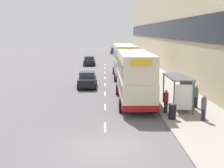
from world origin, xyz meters
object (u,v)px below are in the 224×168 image
Objects in this scene: double_decker_bus_ahead at (124,60)px; car_2 at (89,61)px; double_decker_bus_near at (134,76)px; pedestrian_1 at (196,96)px; car_1 at (87,80)px; litter_bin at (172,111)px; bus_shelter at (181,87)px; pedestrian_at_shelter at (166,101)px; car_0 at (114,51)px; pedestrian_2 at (204,107)px.

double_decker_bus_ahead is 16.07m from car_2.
double_decker_bus_ahead reaches higher than car_2.
pedestrian_1 is (4.60, -2.40, -1.22)m from double_decker_bus_near.
car_1 is 14.64m from litter_bin.
pedestrian_at_shelter is (-1.33, -1.10, -0.86)m from bus_shelter.
pedestrian_at_shelter reaches higher than car_0.
double_decker_bus_near reaches higher than car_0.
bus_shelter is at bearing 126.72° from car_1.
pedestrian_at_shelter is 1.73m from litter_bin.
litter_bin is (-2.52, -3.16, -0.39)m from pedestrian_1.
pedestrian_at_shelter is at bearing 93.49° from litter_bin.
bus_shelter reaches higher than pedestrian_2.
double_decker_bus_near is 5.62× the size of pedestrian_1.
litter_bin is at bearing 116.28° from car_1.
bus_shelter is 1.57m from pedestrian_1.
bus_shelter is 2.33× the size of pedestrian_1.
bus_shelter is at bearing -79.56° from double_decker_bus_ahead.
car_0 is at bearing 92.93° from bus_shelter.
car_2 is 2.28× the size of pedestrian_at_shelter.
car_1 is at bearing 119.15° from pedestrian_at_shelter.
pedestrian_1 is (4.53, -17.18, -1.22)m from double_decker_bus_ahead.
pedestrian_1 is (2.62, 1.46, 0.04)m from pedestrian_at_shelter.
double_decker_bus_ahead is 2.71× the size of car_0.
pedestrian_1 reaches higher than litter_bin.
bus_shelter reaches higher than pedestrian_1.
pedestrian_2 is at bearing -55.97° from double_decker_bus_near.
double_decker_bus_ahead is (-3.23, 17.54, 0.41)m from bus_shelter.
bus_shelter is 4.32m from double_decker_bus_near.
pedestrian_2 is (8.46, -13.58, 0.19)m from car_1.
pedestrian_at_shelter reaches higher than litter_bin.
pedestrian_1 is at bearing 15.39° from bus_shelter.
bus_shelter is 4.00× the size of litter_bin.
car_1 is (-4.48, -52.48, -0.01)m from car_0.
double_decker_bus_near is (-3.30, 2.75, 0.41)m from bus_shelter.
pedestrian_1 is at bearing 81.48° from pedestrian_2.
double_decker_bus_near reaches higher than car_2.
car_0 is at bearing -94.88° from car_1.
double_decker_bus_near is 60.07m from car_0.
pedestrian_1 is 3.65m from pedestrian_2.
pedestrian_2 is at bearing 104.57° from car_2.
bus_shelter reaches higher than litter_bin.
car_0 is at bearing 91.70° from pedestrian_at_shelter.
bus_shelter is 0.41× the size of double_decker_bus_near.
double_decker_bus_near is 30.37m from car_2.
bus_shelter is 0.96× the size of car_1.
car_0 is at bearing 91.74° from litter_bin.
pedestrian_2 is at bearing -76.87° from bus_shelter.
double_decker_bus_ahead is 18.78m from pedestrian_at_shelter.
car_2 is at bearing -87.78° from car_1.
pedestrian_at_shelter is 3.00m from pedestrian_1.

